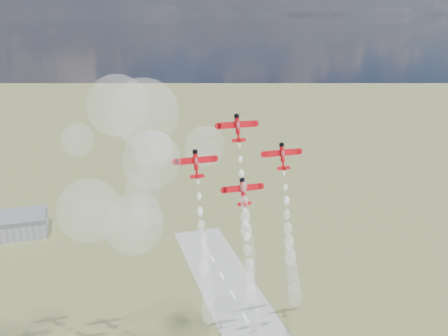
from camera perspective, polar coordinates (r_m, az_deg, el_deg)
The scene contains 10 objects.
hangar at distance 341.63m, azimuth -24.72°, elevation -6.31°, with size 50.00×28.00×13.00m.
plane_lead at distance 167.27m, azimuth 1.65°, elevation 4.91°, with size 14.01×5.77×9.74m.
plane_left at distance 162.70m, azimuth -3.39°, elevation 0.60°, with size 14.01×5.77×9.74m.
plane_right at distance 172.58m, azimuth 7.05°, elevation 1.51°, with size 14.01×5.77×9.74m.
plane_slot at distance 167.37m, azimuth 2.31°, elevation -2.77°, with size 14.01×5.77×9.74m.
smoke_trail_lead at distance 169.68m, azimuth 2.86°, elevation -9.29°, with size 5.65×16.68×45.48m.
smoke_trail_left at distance 168.25m, azimuth -2.09°, elevation -13.91°, with size 5.37×16.42×46.36m.
smoke_trail_right at distance 177.42m, azimuth 8.20°, elevation -12.15°, with size 5.18×16.95×45.30m.
smoke_trail_slot at distance 175.46m, azimuth 3.51°, elevation -16.44°, with size 5.35×16.28×45.43m.
drifted_smoke_cloud at distance 163.32m, azimuth -10.85°, elevation 0.58°, with size 61.40×36.26×60.85m.
Camera 1 is at (-65.25, -130.89, 137.12)m, focal length 38.00 mm.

